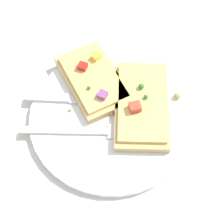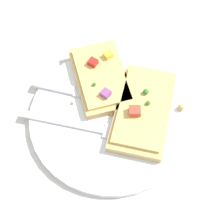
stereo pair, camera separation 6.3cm
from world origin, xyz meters
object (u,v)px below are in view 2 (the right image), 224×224
at_px(knife, 79,92).
at_px(pizza_slice_main, 143,110).
at_px(fork, 95,129).
at_px(pizza_slice_corner, 101,77).
at_px(plate, 112,117).

relative_size(knife, pizza_slice_main, 0.95).
xyz_separation_m(fork, knife, (-0.07, 0.04, -0.00)).
bearing_deg(pizza_slice_main, pizza_slice_corner, 59.83).
relative_size(fork, pizza_slice_main, 1.11).
xyz_separation_m(plate, pizza_slice_corner, (-0.06, 0.04, 0.02)).
height_order(fork, knife, knife).
bearing_deg(knife, pizza_slice_corner, 49.08).
distance_m(knife, pizza_slice_main, 0.12).
bearing_deg(knife, fork, -52.11).
height_order(knife, pizza_slice_corner, pizza_slice_corner).
bearing_deg(fork, pizza_slice_corner, 97.84).
xyz_separation_m(plate, knife, (-0.07, -0.00, 0.01)).
height_order(plate, fork, fork).
xyz_separation_m(plate, pizza_slice_main, (0.04, 0.04, 0.02)).
bearing_deg(plate, knife, -176.95).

